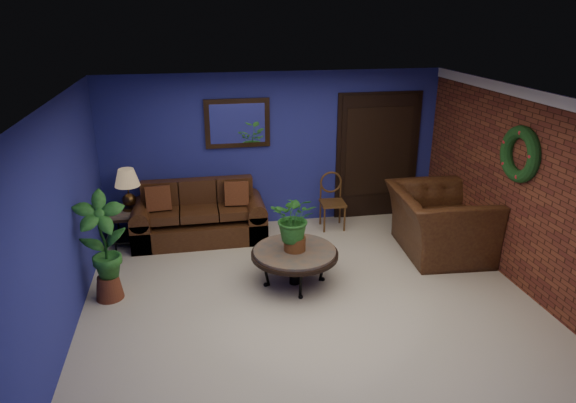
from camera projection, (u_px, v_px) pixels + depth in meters
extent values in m
plane|color=#C1B5A0|center=(309.00, 296.00, 6.46)|extent=(5.50, 5.50, 0.00)
cube|color=navy|center=(275.00, 150.00, 8.32)|extent=(5.50, 0.04, 2.50)
cube|color=navy|center=(62.00, 221.00, 5.54)|extent=(0.04, 5.00, 2.50)
cube|color=brown|center=(521.00, 189.00, 6.51)|extent=(0.04, 5.00, 2.50)
cube|color=white|center=(312.00, 97.00, 5.58)|extent=(5.50, 5.00, 0.02)
cube|color=white|center=(535.00, 96.00, 6.09)|extent=(0.03, 5.00, 0.14)
cube|color=#402A15|center=(237.00, 123.00, 8.01)|extent=(1.02, 0.06, 0.77)
cube|color=black|center=(377.00, 157.00, 8.67)|extent=(1.44, 0.06, 2.18)
torus|color=black|center=(520.00, 154.00, 6.39)|extent=(0.16, 0.72, 0.72)
cube|color=#472B14|center=(200.00, 229.00, 8.02)|extent=(2.03, 0.88, 0.33)
cube|color=#472B14|center=(198.00, 204.00, 8.20)|extent=(1.73, 0.24, 0.83)
cube|color=#472B14|center=(160.00, 215.00, 7.76)|extent=(0.56, 0.60, 0.13)
cube|color=#472B14|center=(199.00, 212.00, 7.86)|extent=(0.56, 0.60, 0.13)
cube|color=#472B14|center=(237.00, 210.00, 7.96)|extent=(0.56, 0.60, 0.13)
cube|color=#472B14|center=(143.00, 230.00, 7.84)|extent=(0.30, 0.88, 0.46)
cube|color=#472B14|center=(255.00, 221.00, 8.15)|extent=(0.30, 0.88, 0.46)
cube|color=brown|center=(158.00, 198.00, 7.70)|extent=(0.37, 0.11, 0.37)
cube|color=brown|center=(237.00, 193.00, 7.91)|extent=(0.37, 0.11, 0.37)
cylinder|color=#4B4742|center=(295.00, 252.00, 6.62)|extent=(1.07, 1.07, 0.05)
cylinder|color=black|center=(295.00, 254.00, 6.63)|extent=(1.13, 1.13, 0.05)
cylinder|color=black|center=(295.00, 268.00, 6.70)|extent=(0.14, 0.14, 0.44)
cube|color=#4B4742|center=(131.00, 211.00, 7.76)|extent=(0.57, 0.57, 0.05)
cube|color=black|center=(131.00, 214.00, 7.77)|extent=(0.61, 0.61, 0.04)
cube|color=black|center=(133.00, 236.00, 7.90)|extent=(0.52, 0.52, 0.03)
cylinder|color=black|center=(114.00, 235.00, 7.59)|extent=(0.03, 0.03, 0.53)
cylinder|color=black|center=(148.00, 232.00, 7.67)|extent=(0.03, 0.03, 0.53)
cylinder|color=black|center=(118.00, 222.00, 8.03)|extent=(0.03, 0.03, 0.53)
cylinder|color=black|center=(150.00, 220.00, 8.11)|extent=(0.03, 0.03, 0.53)
cylinder|color=#402A15|center=(130.00, 208.00, 7.74)|extent=(0.22, 0.22, 0.05)
sphere|color=#402A15|center=(129.00, 201.00, 7.70)|extent=(0.20, 0.20, 0.20)
cylinder|color=#402A15|center=(128.00, 191.00, 7.64)|extent=(0.02, 0.02, 0.26)
cone|color=#987C55|center=(127.00, 179.00, 7.58)|extent=(0.37, 0.37, 0.26)
cube|color=#543718|center=(333.00, 203.00, 8.35)|extent=(0.41, 0.41, 0.04)
torus|color=#543718|center=(331.00, 182.00, 8.41)|extent=(0.37, 0.05, 0.37)
cylinder|color=#543718|center=(324.00, 220.00, 8.25)|extent=(0.03, 0.03, 0.41)
cylinder|color=#543718|center=(345.00, 219.00, 8.30)|extent=(0.03, 0.03, 0.41)
cylinder|color=#543718|center=(320.00, 213.00, 8.56)|extent=(0.03, 0.03, 0.41)
cylinder|color=#543718|center=(340.00, 212.00, 8.60)|extent=(0.03, 0.03, 0.41)
imported|color=#472B14|center=(439.00, 222.00, 7.49)|extent=(1.39, 1.55, 0.95)
cylinder|color=brown|center=(295.00, 244.00, 6.58)|extent=(0.28, 0.28, 0.18)
imported|color=#1C4D18|center=(295.00, 218.00, 6.45)|extent=(0.72, 0.68, 0.64)
cylinder|color=brown|center=(424.00, 223.00, 8.42)|extent=(0.26, 0.26, 0.20)
imported|color=#1C4D18|center=(427.00, 200.00, 8.28)|extent=(0.47, 0.41, 0.71)
cylinder|color=brown|center=(109.00, 287.00, 6.38)|extent=(0.34, 0.34, 0.30)
imported|color=#1C4D18|center=(102.00, 238.00, 6.15)|extent=(0.64, 0.47, 1.14)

